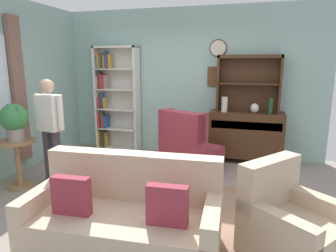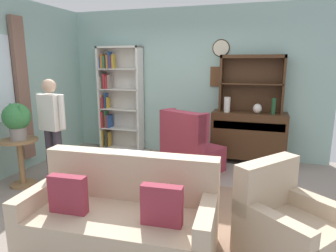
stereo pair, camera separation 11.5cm
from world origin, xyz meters
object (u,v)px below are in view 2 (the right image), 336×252
vase_round (257,109)px  couch_floral (122,219)px  sideboard (248,135)px  armchair_floral (287,228)px  bottle_wine (274,106)px  bookshelf (117,99)px  plant_stand (21,157)px  sideboard_hutch (252,76)px  person_reading (52,124)px  wingback_chair (190,150)px  book_stack (157,173)px  potted_plant_large (17,119)px  vase_tall (227,105)px  coffee_table (165,179)px  potted_plant_small (56,167)px

vase_round → couch_floral: size_ratio=0.09×
sideboard → armchair_floral: 2.74m
vase_round → bottle_wine: 0.27m
armchair_floral → bookshelf: bearing=138.4°
bottle_wine → plant_stand: (-3.51, -2.00, -0.63)m
couch_floral → sideboard_hutch: bearing=72.1°
bottle_wine → person_reading: size_ratio=0.18×
wingback_chair → couch_floral: bearing=-93.9°
bottle_wine → book_stack: bearing=-123.2°
vase_round → armchair_floral: vase_round is taller
vase_round → potted_plant_large: bearing=-147.8°
vase_round → wingback_chair: vase_round is taller
bottle_wine → couch_floral: bottle_wine is taller
couch_floral → plant_stand: size_ratio=2.64×
sideboard → plant_stand: 3.76m
sideboard → vase_round: 0.52m
sideboard → couch_floral: bearing=-108.5°
wingback_chair → book_stack: 1.31m
bookshelf → person_reading: 1.93m
person_reading → sideboard_hutch: bearing=35.6°
vase_tall → bottle_wine: (0.78, -0.01, 0.01)m
sideboard → coffee_table: size_ratio=1.62×
sideboard → potted_plant_large: 3.78m
sideboard → wingback_chair: 1.23m
sideboard → person_reading: (-2.73, -1.84, 0.40)m
bookshelf → person_reading: size_ratio=1.35×
bookshelf → sideboard: 2.69m
potted_plant_small → sideboard_hutch: bearing=33.8°
bottle_wine → armchair_floral: size_ratio=0.26×
sideboard → bottle_wine: bottle_wine is taller
bookshelf → couch_floral: bearing=-62.8°
sideboard_hutch → armchair_floral: 3.11m
armchair_floral → plant_stand: (-3.61, 0.60, 0.14)m
vase_tall → plant_stand: vase_tall is taller
bookshelf → armchair_floral: bearing=-41.6°
sideboard_hutch → person_reading: 3.41m
sideboard_hutch → couch_floral: size_ratio=0.59×
couch_floral → person_reading: bearing=144.6°
plant_stand → potted_plant_large: 0.58m
armchair_floral → potted_plant_small: armchair_floral is taller
potted_plant_small → coffee_table: bearing=-9.2°
wingback_chair → book_stack: (-0.10, -1.31, 0.08)m
sideboard_hutch → coffee_table: (-0.90, -2.18, -1.21)m
plant_stand → book_stack: (2.15, -0.07, 0.03)m
bookshelf → couch_floral: bookshelf is taller
armchair_floral → plant_stand: armchair_floral is taller
bookshelf → vase_tall: size_ratio=7.84×
sideboard_hutch → potted_plant_small: size_ratio=3.27×
wingback_chair → person_reading: size_ratio=0.68×
plant_stand → person_reading: bearing=32.6°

